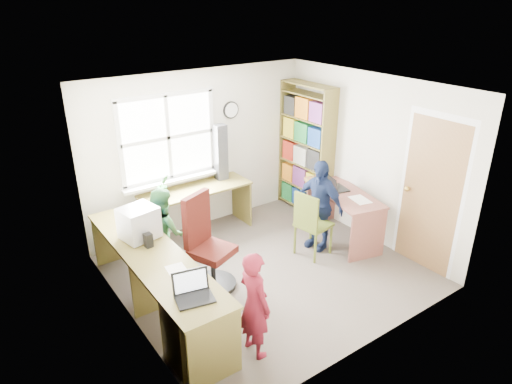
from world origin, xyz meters
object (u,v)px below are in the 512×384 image
swivel_chair (207,248)px  laptop_right (335,186)px  l_desk (186,286)px  laptop_left (193,291)px  right_desk (344,206)px  bookshelf (306,152)px  crt_monitor (139,223)px  wooden_chair (311,222)px  person_green (163,232)px  person_navy (319,205)px  potted_plant (163,185)px  cd_tower (221,152)px  person_red (254,304)px

swivel_chair → laptop_right: (2.19, 0.05, 0.27)m
l_desk → laptop_left: 0.69m
l_desk → right_desk: size_ratio=2.14×
l_desk → laptop_left: size_ratio=7.33×
bookshelf → crt_monitor: bearing=-167.5°
wooden_chair → laptop_left: bearing=-169.7°
crt_monitor → wooden_chair: bearing=-24.0°
bookshelf → person_green: (-2.74, -0.45, -0.40)m
wooden_chair → person_green: person_green is taller
bookshelf → person_navy: 1.31m
person_navy → crt_monitor: bearing=-110.0°
bookshelf → potted_plant: bearing=173.2°
bookshelf → person_green: 2.81m
swivel_chair → l_desk: bearing=-160.4°
laptop_right → l_desk: bearing=114.7°
wooden_chair → laptop_right: 0.79m
crt_monitor → potted_plant: 1.23m
swivel_chair → crt_monitor: swivel_chair is taller
swivel_chair → potted_plant: size_ratio=3.96×
cd_tower → crt_monitor: bearing=-147.0°
person_green → laptop_right: bearing=-103.2°
cd_tower → person_green: (-1.35, -0.80, -0.58)m
right_desk → wooden_chair: (-0.71, -0.08, -0.02)m
person_navy → bookshelf: bearing=136.9°
l_desk → person_green: bearing=77.9°
l_desk → wooden_chair: (2.03, 0.27, 0.06)m
l_desk → swivel_chair: size_ratio=2.45×
laptop_right → potted_plant: potted_plant is taller
crt_monitor → potted_plant: crt_monitor is taller
person_green → person_navy: (2.07, -0.62, 0.06)m
swivel_chair → laptop_right: 2.20m
swivel_chair → person_green: size_ratio=1.01×
person_green → potted_plant: bearing=-28.6°
swivel_chair → crt_monitor: size_ratio=2.68×
person_navy → right_desk: bearing=72.9°
person_green → wooden_chair: bearing=-114.7°
crt_monitor → potted_plant: size_ratio=1.48×
right_desk → l_desk: bearing=-159.4°
person_red → laptop_right: bearing=-62.1°
swivel_chair → person_navy: size_ratio=0.92×
wooden_chair → l_desk: bearing=177.4°
laptop_left → laptop_right: laptop_left is taller
right_desk → bookshelf: 1.24m
right_desk → laptop_left: (-2.94, -0.91, 0.27)m
cd_tower → l_desk: bearing=-128.7°
laptop_right → person_red: person_red is taller
right_desk → person_green: person_green is taller
laptop_left → person_red: bearing=-12.6°
right_desk → cd_tower: size_ratio=1.62×
wooden_chair → crt_monitor: 2.29m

